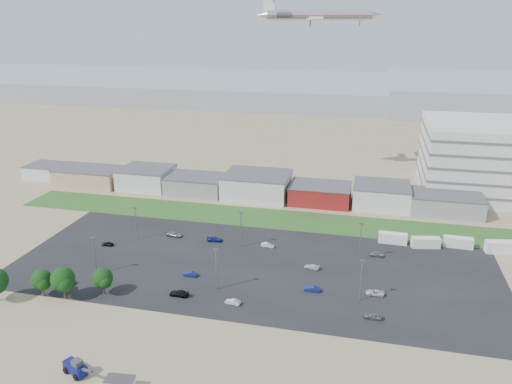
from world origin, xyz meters
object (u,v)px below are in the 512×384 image
(parked_car_3, at_px, (179,293))
(parked_car_6, at_px, (215,239))
(parked_car_11, at_px, (268,245))
(parked_car_12, at_px, (312,267))
(telehandler, at_px, (75,366))
(box_trailer_a, at_px, (393,238))
(airliner, at_px, (319,15))
(parked_car_10, at_px, (66,281))
(parked_car_0, at_px, (375,293))
(parked_car_2, at_px, (373,316))
(parked_car_5, at_px, (107,244))
(portable_shed, at_px, (120,384))
(parked_car_4, at_px, (190,274))
(parked_car_8, at_px, (377,254))
(parked_car_1, at_px, (312,289))
(parked_car_13, at_px, (233,302))
(parked_car_9, at_px, (175,234))

(parked_car_3, xyz_separation_m, parked_car_6, (-1.24, 29.62, -0.01))
(parked_car_11, distance_m, parked_car_12, 16.42)
(telehandler, relative_size, box_trailer_a, 0.98)
(airliner, distance_m, parked_car_10, 119.87)
(parked_car_0, bearing_deg, parked_car_2, -0.65)
(box_trailer_a, distance_m, parked_car_5, 78.24)
(portable_shed, relative_size, parked_car_4, 1.39)
(parked_car_3, distance_m, parked_car_8, 52.54)
(parked_car_1, relative_size, parked_car_6, 0.85)
(parked_car_5, height_order, parked_car_13, parked_car_13)
(telehandler, relative_size, parked_car_2, 2.05)
(parked_car_2, bearing_deg, parked_car_9, -114.95)
(parked_car_3, relative_size, parked_car_12, 1.19)
(portable_shed, height_order, parked_car_1, portable_shed)
(airliner, xyz_separation_m, parked_car_4, (-19.03, -83.40, -59.38))
(parked_car_10, bearing_deg, parked_car_0, -86.36)
(parked_car_11, bearing_deg, parked_car_10, 128.64)
(parked_car_3, relative_size, parked_car_13, 1.31)
(parked_car_4, xyz_separation_m, parked_car_13, (13.37, -9.64, -0.01))
(parked_car_2, distance_m, parked_car_8, 29.71)
(portable_shed, distance_m, parked_car_1, 47.68)
(box_trailer_a, relative_size, parked_car_9, 1.73)
(parked_car_2, relative_size, parked_car_4, 1.05)
(parked_car_2, height_order, parked_car_9, parked_car_2)
(parked_car_8, bearing_deg, parked_car_2, -178.97)
(airliner, distance_m, parked_car_5, 104.81)
(parked_car_13, bearing_deg, parked_car_6, -148.02)
(parked_car_0, bearing_deg, box_trailer_a, 172.51)
(parked_car_9, bearing_deg, box_trailer_a, -73.79)
(parked_car_2, relative_size, parked_car_8, 0.99)
(parked_car_0, relative_size, parked_car_5, 1.29)
(parked_car_10, height_order, parked_car_13, parked_car_10)
(parked_car_10, bearing_deg, airliner, -31.81)
(parked_car_0, xyz_separation_m, parked_car_10, (-70.22, -11.46, 0.09))
(telehandler, distance_m, parked_car_5, 52.94)
(parked_car_12, height_order, parked_car_13, parked_car_13)
(box_trailer_a, bearing_deg, airliner, 120.46)
(parked_car_8, relative_size, parked_car_10, 0.82)
(parked_car_13, bearing_deg, parked_car_3, -84.96)
(parked_car_1, relative_size, parked_car_10, 0.82)
(parked_car_5, relative_size, parked_car_9, 0.72)
(parked_car_8, relative_size, parked_car_11, 1.03)
(telehandler, xyz_separation_m, parked_car_1, (36.44, 37.37, -0.95))
(airliner, height_order, parked_car_12, airliner)
(parked_car_1, bearing_deg, parked_car_9, -117.58)
(parked_car_12, bearing_deg, telehandler, -28.30)
(parked_car_6, bearing_deg, parked_car_2, -130.12)
(portable_shed, xyz_separation_m, parked_car_0, (40.72, 41.01, -0.65))
(parked_car_6, xyz_separation_m, parked_car_12, (28.38, -9.97, -0.09))
(parked_car_0, xyz_separation_m, parked_car_4, (-43.28, -1.37, 0.01))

